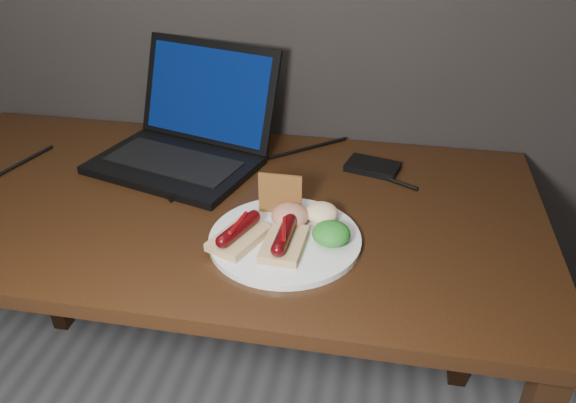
# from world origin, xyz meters

# --- Properties ---
(desk) EXTENTS (1.40, 0.70, 0.75)m
(desk) POSITION_xyz_m (0.00, 1.38, 0.66)
(desk) COLOR #321A0C
(desk) RESTS_ON ground
(laptop) EXTENTS (0.43, 0.41, 0.25)m
(laptop) POSITION_xyz_m (-0.09, 1.56, 0.81)
(laptop) COLOR black
(laptop) RESTS_ON desk
(hard_drive) EXTENTS (0.13, 0.10, 0.02)m
(hard_drive) POSITION_xyz_m (0.34, 1.58, 0.76)
(hard_drive) COLOR black
(hard_drive) RESTS_ON desk
(desk_cables) EXTENTS (0.94, 0.38, 0.01)m
(desk_cables) POSITION_xyz_m (-0.03, 1.52, 0.75)
(desk_cables) COLOR black
(desk_cables) RESTS_ON desk
(plate) EXTENTS (0.36, 0.36, 0.01)m
(plate) POSITION_xyz_m (0.20, 1.26, 0.76)
(plate) COLOR silver
(plate) RESTS_ON desk
(bread_sausage_left) EXTENTS (0.11, 0.13, 0.04)m
(bread_sausage_left) POSITION_xyz_m (0.12, 1.23, 0.78)
(bread_sausage_left) COLOR #D1BD7B
(bread_sausage_left) RESTS_ON plate
(bread_sausage_center) EXTENTS (0.08, 0.12, 0.04)m
(bread_sausage_center) POSITION_xyz_m (0.21, 1.23, 0.78)
(bread_sausage_center) COLOR #D1BD7B
(bread_sausage_center) RESTS_ON plate
(crispbread) EXTENTS (0.09, 0.01, 0.08)m
(crispbread) POSITION_xyz_m (0.18, 1.34, 0.80)
(crispbread) COLOR #985D29
(crispbread) RESTS_ON plate
(salad_greens) EXTENTS (0.07, 0.07, 0.04)m
(salad_greens) POSITION_xyz_m (0.29, 1.26, 0.78)
(salad_greens) COLOR #13631A
(salad_greens) RESTS_ON plate
(salsa_mound) EXTENTS (0.07, 0.07, 0.04)m
(salsa_mound) POSITION_xyz_m (0.20, 1.30, 0.78)
(salsa_mound) COLOR #A51210
(salsa_mound) RESTS_ON plate
(coleslaw_mound) EXTENTS (0.06, 0.06, 0.04)m
(coleslaw_mound) POSITION_xyz_m (0.26, 1.33, 0.78)
(coleslaw_mound) COLOR white
(coleslaw_mound) RESTS_ON plate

